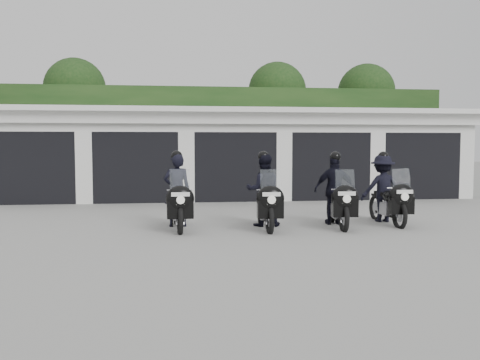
{
  "coord_description": "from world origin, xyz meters",
  "views": [
    {
      "loc": [
        -1.82,
        -10.43,
        1.81
      ],
      "look_at": [
        -0.49,
        0.36,
        1.05
      ],
      "focal_mm": 38.0,
      "sensor_mm": 36.0,
      "label": 1
    }
  ],
  "objects": [
    {
      "name": "police_bike_a",
      "position": [
        -1.82,
        0.54,
        0.69
      ],
      "size": [
        0.66,
        1.99,
        1.73
      ],
      "rotation": [
        0.0,
        0.0,
        0.06
      ],
      "color": "black",
      "rests_on": "ground"
    },
    {
      "name": "background_vegetation",
      "position": [
        0.37,
        12.92,
        2.77
      ],
      "size": [
        20.0,
        3.9,
        5.8
      ],
      "color": "#153212",
      "rests_on": "ground"
    },
    {
      "name": "police_bike_c",
      "position": [
        1.7,
        0.51,
        0.72
      ],
      "size": [
        0.97,
        1.96,
        1.71
      ],
      "rotation": [
        0.0,
        0.0,
        -0.1
      ],
      "color": "black",
      "rests_on": "ground"
    },
    {
      "name": "police_bike_b",
      "position": [
        0.06,
        0.47,
        0.73
      ],
      "size": [
        0.79,
        1.98,
        1.72
      ],
      "rotation": [
        0.0,
        0.0,
        -0.02
      ],
      "color": "black",
      "rests_on": "ground"
    },
    {
      "name": "ground",
      "position": [
        0.0,
        0.0,
        0.0
      ],
      "size": [
        80.0,
        80.0,
        0.0
      ],
      "primitive_type": "plane",
      "color": "gray",
      "rests_on": "ground"
    },
    {
      "name": "police_bike_d",
      "position": [
        2.95,
        0.77,
        0.72
      ],
      "size": [
        1.03,
        1.95,
        1.7
      ],
      "rotation": [
        0.0,
        0.0,
        0.01
      ],
      "color": "black",
      "rests_on": "ground"
    },
    {
      "name": "garage_block",
      "position": [
        -0.0,
        8.06,
        1.42
      ],
      "size": [
        16.4,
        6.8,
        2.96
      ],
      "color": "silver",
      "rests_on": "ground"
    }
  ]
}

